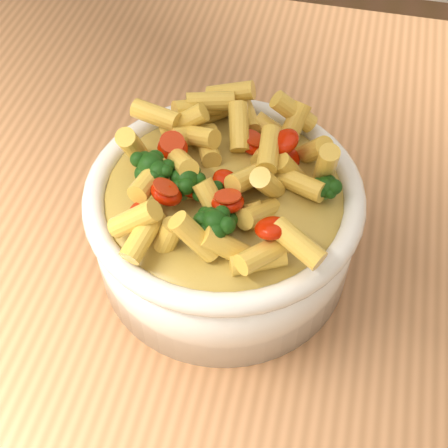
# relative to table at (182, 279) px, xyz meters

# --- Properties ---
(table) EXTENTS (1.20, 0.80, 0.90)m
(table) POSITION_rel_table_xyz_m (0.00, 0.00, 0.00)
(table) COLOR #BC7F50
(table) RESTS_ON ground
(serving_bowl) EXTENTS (0.23, 0.23, 0.10)m
(serving_bowl) POSITION_rel_table_xyz_m (0.06, -0.03, 0.15)
(serving_bowl) COLOR white
(serving_bowl) RESTS_ON table
(pasta_salad) EXTENTS (0.18, 0.18, 0.04)m
(pasta_salad) POSITION_rel_table_xyz_m (0.06, -0.03, 0.21)
(pasta_salad) COLOR #F4C74D
(pasta_salad) RESTS_ON serving_bowl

